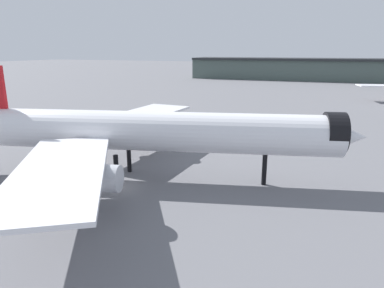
% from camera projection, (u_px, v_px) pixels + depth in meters
% --- Properties ---
extents(ground, '(900.00, 900.00, 0.00)m').
position_uv_depth(ground, '(119.00, 187.00, 43.81)').
color(ground, slate).
extents(airliner_near_gate, '(55.51, 49.58, 14.87)m').
position_uv_depth(airliner_near_gate, '(137.00, 132.00, 44.90)').
color(airliner_near_gate, white).
rests_on(airliner_near_gate, ground).
extents(terminal_building, '(166.52, 36.73, 23.39)m').
position_uv_depth(terminal_building, '(343.00, 69.00, 191.20)').
color(terminal_building, '#475651').
rests_on(terminal_building, ground).
extents(traffic_cone_near_nose, '(0.59, 0.59, 0.74)m').
position_uv_depth(traffic_cone_near_nose, '(130.00, 124.00, 79.70)').
color(traffic_cone_near_nose, '#F2600C').
rests_on(traffic_cone_near_nose, ground).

